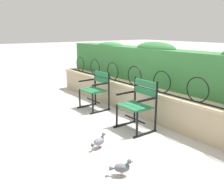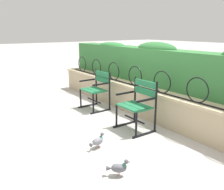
{
  "view_description": "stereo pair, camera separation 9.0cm",
  "coord_description": "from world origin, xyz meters",
  "px_view_note": "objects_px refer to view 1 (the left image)",
  "views": [
    {
      "loc": [
        3.53,
        -2.57,
        1.73
      ],
      "look_at": [
        0.0,
        0.08,
        0.55
      ],
      "focal_mm": 38.98,
      "sensor_mm": 36.0,
      "label": 1
    },
    {
      "loc": [
        3.58,
        -2.49,
        1.73
      ],
      "look_at": [
        0.0,
        0.08,
        0.55
      ],
      "focal_mm": 38.98,
      "sensor_mm": 36.0,
      "label": 2
    }
  ],
  "objects_px": {
    "park_chair_left": "(96,89)",
    "pigeon_far_side": "(121,168)",
    "park_chair_right": "(138,104)",
    "pigeon_near_chairs": "(99,141)"
  },
  "relations": [
    {
      "from": "pigeon_near_chairs",
      "to": "pigeon_far_side",
      "type": "xyz_separation_m",
      "value": [
        0.76,
        -0.19,
        0.0
      ]
    },
    {
      "from": "park_chair_left",
      "to": "pigeon_far_side",
      "type": "relative_size",
      "value": 3.36
    },
    {
      "from": "pigeon_near_chairs",
      "to": "park_chair_left",
      "type": "bearing_deg",
      "value": 148.17
    },
    {
      "from": "park_chair_right",
      "to": "pigeon_far_side",
      "type": "height_order",
      "value": "park_chair_right"
    },
    {
      "from": "pigeon_far_side",
      "to": "park_chair_right",
      "type": "bearing_deg",
      "value": 129.81
    },
    {
      "from": "park_chair_left",
      "to": "pigeon_far_side",
      "type": "bearing_deg",
      "value": -26.68
    },
    {
      "from": "park_chair_right",
      "to": "park_chair_left",
      "type": "bearing_deg",
      "value": 178.3
    },
    {
      "from": "park_chair_left",
      "to": "park_chair_right",
      "type": "bearing_deg",
      "value": -1.7
    },
    {
      "from": "park_chair_left",
      "to": "park_chair_right",
      "type": "distance_m",
      "value": 1.44
    },
    {
      "from": "park_chair_left",
      "to": "pigeon_near_chairs",
      "type": "height_order",
      "value": "park_chair_left"
    }
  ]
}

